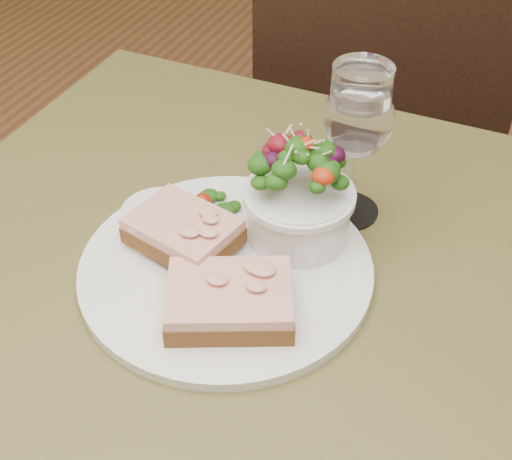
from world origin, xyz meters
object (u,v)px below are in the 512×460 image
at_px(chair_far, 362,214).
at_px(dinner_plate, 226,268).
at_px(wine_glass, 358,123).
at_px(sandwich_back, 183,231).
at_px(sandwich_front, 230,300).
at_px(ramekin, 159,221).
at_px(salad_bowl, 299,192).
at_px(cafe_table, 240,343).

bearing_deg(chair_far, dinner_plate, 76.82).
bearing_deg(dinner_plate, wine_glass, 59.81).
xyz_separation_m(chair_far, sandwich_back, (-0.03, -0.69, 0.49)).
distance_m(sandwich_front, ramekin, 0.14).
relative_size(dinner_plate, salad_bowl, 2.46).
distance_m(sandwich_back, salad_bowl, 0.13).
relative_size(dinner_plate, sandwich_back, 2.50).
bearing_deg(dinner_plate, sandwich_front, -60.76).
bearing_deg(cafe_table, chair_far, 93.14).
distance_m(ramekin, salad_bowl, 0.16).
xyz_separation_m(ramekin, salad_bowl, (0.14, 0.06, 0.04)).
relative_size(chair_far, sandwich_back, 7.20).
distance_m(chair_far, sandwich_front, 0.90).
distance_m(cafe_table, dinner_plate, 0.11).
xyz_separation_m(cafe_table, sandwich_front, (0.02, -0.05, 0.13)).
distance_m(sandwich_back, ramekin, 0.04).
distance_m(sandwich_front, salad_bowl, 0.14).
xyz_separation_m(dinner_plate, salad_bowl, (0.05, 0.08, 0.07)).
bearing_deg(dinner_plate, ramekin, 171.14).
bearing_deg(ramekin, salad_bowl, 24.03).
height_order(cafe_table, sandwich_front, sandwich_front).
bearing_deg(sandwich_back, salad_bowl, 46.06).
distance_m(cafe_table, chair_far, 0.79).
bearing_deg(ramekin, sandwich_back, -12.86).
height_order(dinner_plate, salad_bowl, salad_bowl).
relative_size(cafe_table, chair_far, 0.89).
bearing_deg(chair_far, cafe_table, 78.20).
distance_m(cafe_table, ramekin, 0.17).
bearing_deg(sandwich_back, wine_glass, 58.33).
relative_size(dinner_plate, ramekin, 4.14).
height_order(dinner_plate, sandwich_front, sandwich_front).
height_order(cafe_table, dinner_plate, dinner_plate).
relative_size(cafe_table, wine_glass, 4.57).
height_order(chair_far, sandwich_front, chair_far).
bearing_deg(dinner_plate, chair_far, 91.76).
xyz_separation_m(salad_bowl, wine_glass, (0.04, 0.07, 0.05)).
distance_m(chair_far, sandwich_back, 0.85).
relative_size(chair_far, ramekin, 11.93).
bearing_deg(sandwich_front, dinner_plate, 94.37).
bearing_deg(salad_bowl, dinner_plate, -124.58).
distance_m(cafe_table, sandwich_back, 0.15).
xyz_separation_m(dinner_plate, wine_glass, (0.09, 0.15, 0.12)).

